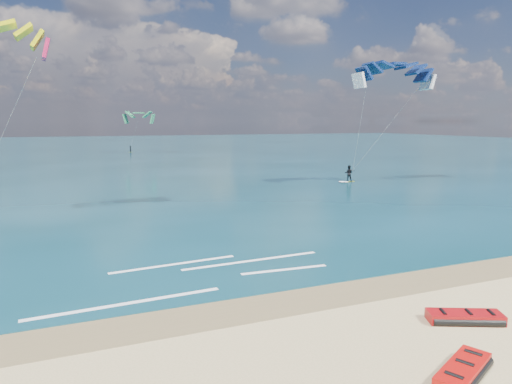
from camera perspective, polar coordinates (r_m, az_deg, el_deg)
ground at (r=52.24m, az=-15.90°, el=1.17°), size 320.00×320.00×0.00m
wet_sand_strip at (r=16.91m, az=-1.15°, el=-14.35°), size 320.00×2.40×0.01m
sea at (r=115.84m, az=-19.49°, el=5.05°), size 320.00×200.00×0.04m
packed_kite_left at (r=14.05m, az=24.41°, el=-20.31°), size 2.76×2.10×0.41m
packed_kite_mid at (r=17.37m, az=24.61°, el=-14.56°), size 2.85×2.10×0.40m
kitesurfer_far at (r=49.82m, az=14.47°, el=9.47°), size 9.65×6.17×14.04m
shoreline_foam at (r=20.43m, az=-6.24°, el=-10.12°), size 13.20×4.61×0.01m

